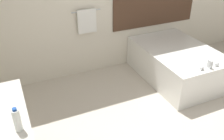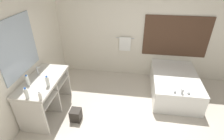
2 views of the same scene
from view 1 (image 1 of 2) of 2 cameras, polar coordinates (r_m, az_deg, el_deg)
bathtub at (r=4.47m, az=14.60°, el=1.85°), size 1.09×1.63×0.67m
water_bottle_1 at (r=2.22m, az=-20.89°, el=-10.65°), size 0.07×0.07×0.23m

